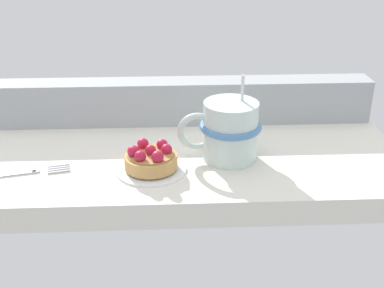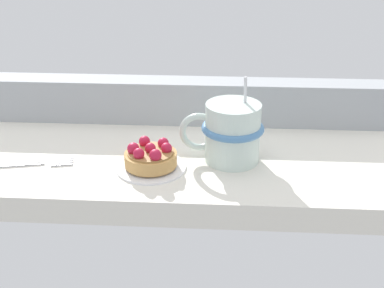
{
  "view_description": "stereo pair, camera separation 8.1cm",
  "coord_description": "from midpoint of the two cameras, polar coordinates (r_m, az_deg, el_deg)",
  "views": [
    {
      "loc": [
        -0.11,
        -77.38,
        38.1
      ],
      "look_at": [
        3.41,
        -4.53,
        3.62
      ],
      "focal_mm": 46.8,
      "sensor_mm": 36.0,
      "label": 1
    },
    {
      "loc": [
        7.94,
        -77.33,
        38.1
      ],
      "look_at": [
        3.41,
        -4.53,
        3.62
      ],
      "focal_mm": 46.8,
      "sensor_mm": 36.0,
      "label": 2
    }
  ],
  "objects": [
    {
      "name": "raspberry_tart",
      "position": [
        0.8,
        -7.54,
        -1.68
      ],
      "size": [
        8.44,
        8.44,
        3.95
      ],
      "color": "tan",
      "rests_on": "dessert_plate"
    },
    {
      "name": "dessert_fork",
      "position": [
        0.85,
        -21.56,
        -3.12
      ],
      "size": [
        15.87,
        4.95,
        0.6
      ],
      "color": "#B7B7BC",
      "rests_on": "ground_plane"
    },
    {
      "name": "ground_plane",
      "position": [
        0.87,
        -5.03,
        -2.25
      ],
      "size": [
        79.39,
        33.57,
        4.25
      ],
      "primitive_type": "cube",
      "color": "silver"
    },
    {
      "name": "coffee_mug",
      "position": [
        0.82,
        1.5,
        1.51
      ],
      "size": [
        13.88,
        10.22,
        14.57
      ],
      "color": "silver",
      "rests_on": "ground_plane"
    },
    {
      "name": "dessert_plate",
      "position": [
        0.81,
        -7.45,
        -2.87
      ],
      "size": [
        11.34,
        11.34,
        0.65
      ],
      "color": "white",
      "rests_on": "ground_plane"
    },
    {
      "name": "window_rail_back",
      "position": [
        0.97,
        -4.91,
        4.82
      ],
      "size": [
        77.8,
        5.81,
        8.33
      ],
      "primitive_type": "cube",
      "color": "#9EA3A8",
      "rests_on": "ground_plane"
    }
  ]
}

